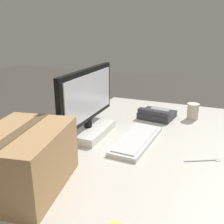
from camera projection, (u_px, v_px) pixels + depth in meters
office_desk at (129, 211)px, 1.40m from camera, size 1.80×0.90×0.72m
monitor at (88, 108)px, 1.44m from camera, size 0.56×0.21×0.37m
keyboard at (138, 140)px, 1.37m from camera, size 0.44×0.18×0.03m
desk_phone at (157, 114)px, 1.73m from camera, size 0.22×0.24×0.07m
paper_cup_right at (193, 111)px, 1.71m from camera, size 0.08×0.08×0.10m
spoon at (207, 160)px, 1.19m from camera, size 0.09×0.16×0.00m
cardboard_box at (24, 159)px, 0.97m from camera, size 0.43×0.35×0.23m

